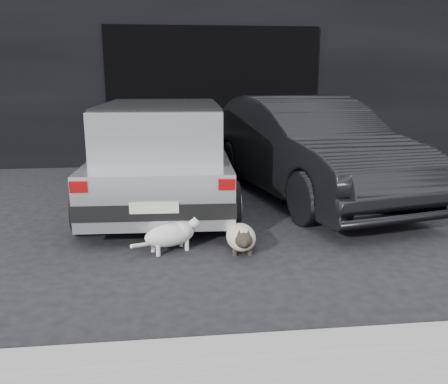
{
  "coord_description": "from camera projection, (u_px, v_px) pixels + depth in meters",
  "views": [
    {
      "loc": [
        0.14,
        -5.15,
        1.72
      ],
      "look_at": [
        0.7,
        -0.33,
        0.52
      ],
      "focal_mm": 38.0,
      "sensor_mm": 36.0,
      "label": 1
    }
  ],
  "objects": [
    {
      "name": "ground",
      "position": [
        159.0,
        231.0,
        5.36
      ],
      "size": [
        80.0,
        80.0,
        0.0
      ],
      "primitive_type": "plane",
      "color": "black",
      "rests_on": "ground"
    },
    {
      "name": "building_facade",
      "position": [
        205.0,
        39.0,
        10.66
      ],
      "size": [
        34.0,
        4.0,
        5.0
      ],
      "primitive_type": "cube",
      "color": "black",
      "rests_on": "ground"
    },
    {
      "name": "garage_opening",
      "position": [
        213.0,
        97.0,
        9.01
      ],
      "size": [
        4.0,
        0.1,
        2.6
      ],
      "primitive_type": "cube",
      "color": "black",
      "rests_on": "ground"
    },
    {
      "name": "curb",
      "position": [
        313.0,
        349.0,
        2.95
      ],
      "size": [
        18.0,
        0.25,
        0.12
      ],
      "primitive_type": "cube",
      "color": "gray",
      "rests_on": "ground"
    },
    {
      "name": "silver_hatchback",
      "position": [
        162.0,
        150.0,
        6.33
      ],
      "size": [
        1.97,
        3.78,
        1.37
      ],
      "rotation": [
        0.0,
        0.0,
        -0.04
      ],
      "color": "silver",
      "rests_on": "ground"
    },
    {
      "name": "second_car",
      "position": [
        306.0,
        147.0,
        6.76
      ],
      "size": [
        2.39,
        4.54,
        1.42
      ],
      "primitive_type": "imported",
      "rotation": [
        0.0,
        0.0,
        0.21
      ],
      "color": "black",
      "rests_on": "ground"
    },
    {
      "name": "cat_siamese",
      "position": [
        241.0,
        238.0,
        4.73
      ],
      "size": [
        0.33,
        0.89,
        0.31
      ],
      "rotation": [
        0.0,
        0.0,
        3.08
      ],
      "color": "beige",
      "rests_on": "ground"
    },
    {
      "name": "cat_white",
      "position": [
        173.0,
        233.0,
        4.74
      ],
      "size": [
        0.72,
        0.45,
        0.37
      ],
      "rotation": [
        0.0,
        0.0,
        -1.16
      ],
      "color": "silver",
      "rests_on": "ground"
    }
  ]
}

